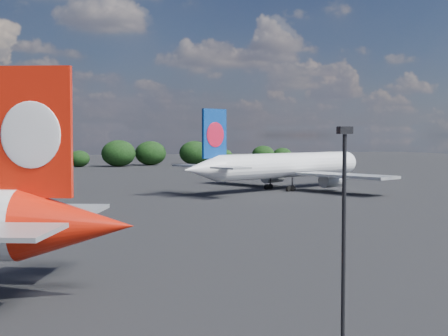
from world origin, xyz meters
name	(u,v)px	position (x,y,z in m)	size (l,w,h in m)	color
ground	(6,209)	(0.00, 60.00, 0.00)	(500.00, 500.00, 0.00)	black
china_southern_airliner	(282,166)	(51.26, 73.89, 4.66)	(45.16, 43.46, 15.30)	white
apron_lamp_post	(344,255)	(10.62, -15.33, 6.15)	(0.55, 0.30, 11.00)	black
billboard_yellow	(35,156)	(12.00, 182.00, 3.87)	(5.00, 0.30, 5.50)	gold
horizon_treeline	(6,156)	(2.50, 179.71, 4.07)	(199.59, 15.13, 9.07)	black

